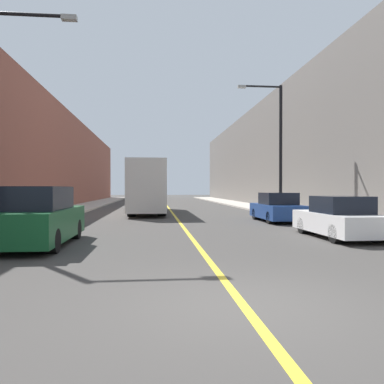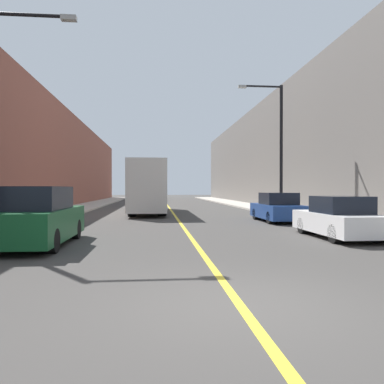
# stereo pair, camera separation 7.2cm
# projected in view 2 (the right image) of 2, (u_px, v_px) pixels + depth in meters

# --- Properties ---
(ground_plane) EXTENTS (200.00, 200.00, 0.00)m
(ground_plane) POSITION_uv_depth(u_px,v_px,m) (240.00, 306.00, 5.60)
(ground_plane) COLOR #3F3D3A
(sidewalk_left) EXTENTS (3.12, 72.00, 0.13)m
(sidewalk_left) POSITION_uv_depth(u_px,v_px,m) (84.00, 207.00, 34.69)
(sidewalk_left) COLOR #B2AA9E
(sidewalk_left) RESTS_ON ground
(sidewalk_right) EXTENTS (3.12, 72.00, 0.13)m
(sidewalk_right) POSITION_uv_depth(u_px,v_px,m) (250.00, 206.00, 36.23)
(sidewalk_right) COLOR #B2AA9E
(sidewalk_right) RESTS_ON ground
(building_row_left) EXTENTS (4.00, 72.00, 9.27)m
(building_row_left) POSITION_uv_depth(u_px,v_px,m) (44.00, 157.00, 34.30)
(building_row_left) COLOR brown
(building_row_left) RESTS_ON ground
(building_row_right) EXTENTS (4.00, 72.00, 10.64)m
(building_row_right) POSITION_uv_depth(u_px,v_px,m) (286.00, 152.00, 36.53)
(building_row_right) COLOR #66605B
(building_row_right) RESTS_ON ground
(road_center_line) EXTENTS (0.16, 72.00, 0.01)m
(road_center_line) POSITION_uv_depth(u_px,v_px,m) (169.00, 207.00, 35.46)
(road_center_line) COLOR gold
(road_center_line) RESTS_ON ground
(bus) EXTENTS (2.42, 11.47, 3.56)m
(bus) POSITION_uv_depth(u_px,v_px,m) (148.00, 187.00, 27.28)
(bus) COLOR silver
(bus) RESTS_ON ground
(parked_suv_left) EXTENTS (2.00, 4.79, 1.83)m
(parked_suv_left) POSITION_uv_depth(u_px,v_px,m) (36.00, 218.00, 11.48)
(parked_suv_left) COLOR #145128
(parked_suv_left) RESTS_ON ground
(car_right_near) EXTENTS (1.76, 4.24, 1.50)m
(car_right_near) POSITION_uv_depth(u_px,v_px,m) (339.00, 219.00, 13.32)
(car_right_near) COLOR silver
(car_right_near) RESTS_ON ground
(car_right_mid) EXTENTS (1.83, 4.33, 1.55)m
(car_right_mid) POSITION_uv_depth(u_px,v_px,m) (277.00, 209.00, 19.93)
(car_right_mid) COLOR navy
(car_right_mid) RESTS_ON ground
(street_lamp_right) EXTENTS (2.86, 0.24, 8.11)m
(street_lamp_right) POSITION_uv_depth(u_px,v_px,m) (277.00, 141.00, 23.45)
(street_lamp_right) COLOR black
(street_lamp_right) RESTS_ON sidewalk_right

